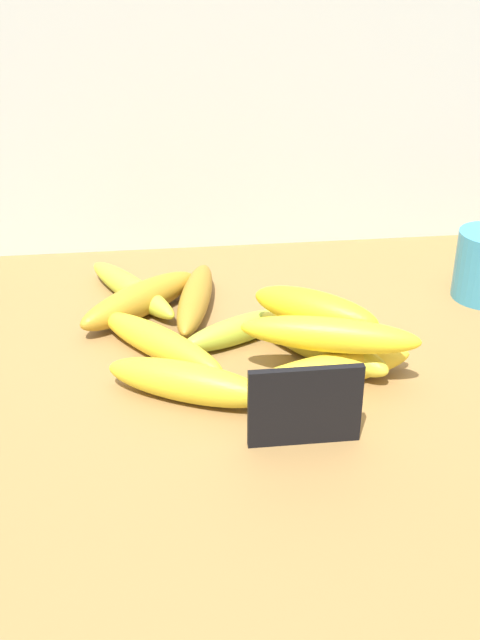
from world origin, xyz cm
name	(u,v)px	position (x,y,z in cm)	size (l,w,h in cm)	color
counter_top	(312,384)	(0.00, 0.00, 1.50)	(110.00, 76.00, 3.00)	olive
back_wall	(265,24)	(0.00, 39.00, 35.00)	(130.00, 2.00, 70.00)	beige
chalkboard_sign	(305,409)	(-3.40, -12.31, 6.86)	(11.00, 1.80, 8.40)	black
banana_0	(195,298)	(-11.93, 16.57, 4.88)	(19.38, 3.77, 3.77)	olive
banana_1	(132,289)	(-20.04, 20.71, 4.67)	(19.89, 3.34, 3.34)	#B3C131
banana_2	(319,343)	(1.27, 2.96, 5.12)	(18.82, 4.23, 4.23)	gold
banana_3	(188,382)	(-14.13, -3.58, 5.14)	(18.27, 4.28, 4.28)	gold
banana_4	(160,343)	(-16.80, 5.62, 4.87)	(19.83, 3.74, 3.74)	yellow
banana_5	(239,330)	(-7.31, 7.98, 4.66)	(15.57, 3.31, 3.31)	#97AC31
banana_6	(327,371)	(1.01, -2.79, 4.88)	(20.59, 3.76, 3.76)	yellow
banana_7	(140,300)	(-18.96, 16.44, 5.16)	(18.96, 4.31, 4.31)	#A87D21
banana_8	(315,310)	(0.68, 3.09, 9.38)	(15.16, 4.28, 4.28)	yellow
banana_9	(330,335)	(1.35, -1.50, 8.67)	(19.44, 3.81, 3.81)	yellow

